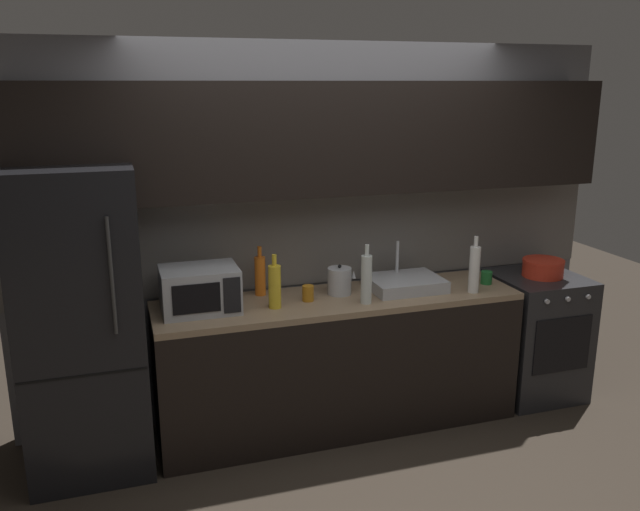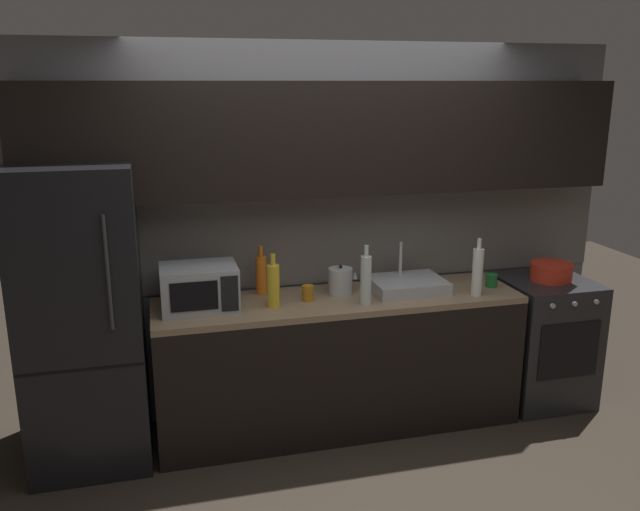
# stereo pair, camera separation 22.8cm
# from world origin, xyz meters

# --- Properties ---
(ground_plane) EXTENTS (10.00, 10.00, 0.00)m
(ground_plane) POSITION_xyz_m (0.00, 0.00, 0.00)
(ground_plane) COLOR #2D261E
(back_wall) EXTENTS (4.11, 0.44, 2.50)m
(back_wall) POSITION_xyz_m (0.00, 1.20, 1.55)
(back_wall) COLOR slate
(back_wall) RESTS_ON ground
(counter_run) EXTENTS (2.37, 0.60, 0.90)m
(counter_run) POSITION_xyz_m (0.00, 0.90, 0.45)
(counter_run) COLOR black
(counter_run) RESTS_ON ground
(refrigerator) EXTENTS (0.68, 0.69, 1.81)m
(refrigerator) POSITION_xyz_m (-1.56, 0.90, 0.91)
(refrigerator) COLOR black
(refrigerator) RESTS_ON ground
(oven_range) EXTENTS (0.60, 0.62, 0.90)m
(oven_range) POSITION_xyz_m (1.52, 0.90, 0.45)
(oven_range) COLOR #232326
(oven_range) RESTS_ON ground
(microwave) EXTENTS (0.46, 0.35, 0.27)m
(microwave) POSITION_xyz_m (-0.88, 0.92, 1.04)
(microwave) COLOR #A8AAAF
(microwave) RESTS_ON counter_run
(sink_basin) EXTENTS (0.48, 0.38, 0.30)m
(sink_basin) POSITION_xyz_m (0.48, 0.93, 0.94)
(sink_basin) COLOR #ADAFB5
(sink_basin) RESTS_ON counter_run
(kettle) EXTENTS (0.19, 0.16, 0.20)m
(kettle) POSITION_xyz_m (0.03, 0.97, 0.99)
(kettle) COLOR #B7BABF
(kettle) RESTS_ON counter_run
(wine_bottle_orange) EXTENTS (0.07, 0.07, 0.32)m
(wine_bottle_orange) POSITION_xyz_m (-0.47, 1.11, 1.03)
(wine_bottle_orange) COLOR orange
(wine_bottle_orange) RESTS_ON counter_run
(wine_bottle_clear) EXTENTS (0.07, 0.07, 0.38)m
(wine_bottle_clear) POSITION_xyz_m (0.12, 0.74, 1.06)
(wine_bottle_clear) COLOR silver
(wine_bottle_clear) RESTS_ON counter_run
(wine_bottle_white) EXTENTS (0.07, 0.07, 0.38)m
(wine_bottle_white) POSITION_xyz_m (0.88, 0.73, 1.06)
(wine_bottle_white) COLOR silver
(wine_bottle_white) RESTS_ON counter_run
(wine_bottle_yellow) EXTENTS (0.08, 0.08, 0.34)m
(wine_bottle_yellow) POSITION_xyz_m (-0.44, 0.83, 1.04)
(wine_bottle_yellow) COLOR gold
(wine_bottle_yellow) RESTS_ON counter_run
(mug_green) EXTENTS (0.08, 0.08, 0.09)m
(mug_green) POSITION_xyz_m (1.06, 0.86, 0.94)
(mug_green) COLOR #1E6B2D
(mug_green) RESTS_ON counter_run
(mug_amber) EXTENTS (0.07, 0.07, 0.10)m
(mug_amber) POSITION_xyz_m (-0.21, 0.89, 0.95)
(mug_amber) COLOR #B27019
(mug_amber) RESTS_ON counter_run
(cooking_pot) EXTENTS (0.29, 0.29, 0.12)m
(cooking_pot) POSITION_xyz_m (1.54, 0.90, 0.96)
(cooking_pot) COLOR red
(cooking_pot) RESTS_ON oven_range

